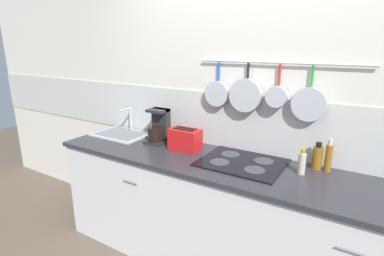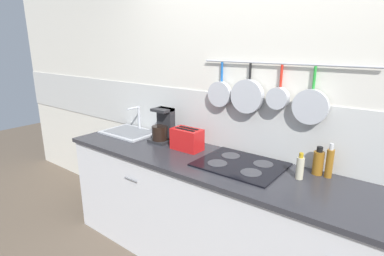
{
  "view_description": "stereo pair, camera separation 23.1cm",
  "coord_description": "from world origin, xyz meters",
  "px_view_note": "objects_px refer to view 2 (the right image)",
  "views": [
    {
      "loc": [
        0.77,
        -1.89,
        1.78
      ],
      "look_at": [
        -0.4,
        0.0,
        1.16
      ],
      "focal_mm": 28.0,
      "sensor_mm": 36.0,
      "label": 1
    },
    {
      "loc": [
        0.96,
        -1.76,
        1.78
      ],
      "look_at": [
        -0.4,
        0.0,
        1.16
      ],
      "focal_mm": 28.0,
      "sensor_mm": 36.0,
      "label": 2
    }
  ],
  "objects_px": {
    "bottle_sesame_oil": "(330,163)",
    "coffee_maker": "(163,128)",
    "toaster": "(187,139)",
    "bottle_dish_soap": "(300,167)",
    "bottle_hot_sauce": "(318,162)"
  },
  "relations": [
    {
      "from": "toaster",
      "to": "bottle_sesame_oil",
      "type": "relative_size",
      "value": 1.16
    },
    {
      "from": "coffee_maker",
      "to": "bottle_hot_sauce",
      "type": "relative_size",
      "value": 1.55
    },
    {
      "from": "bottle_dish_soap",
      "to": "bottle_sesame_oil",
      "type": "height_order",
      "value": "bottle_sesame_oil"
    },
    {
      "from": "bottle_hot_sauce",
      "to": "bottle_sesame_oil",
      "type": "bearing_deg",
      "value": -5.84
    },
    {
      "from": "bottle_sesame_oil",
      "to": "coffee_maker",
      "type": "bearing_deg",
      "value": -175.71
    },
    {
      "from": "toaster",
      "to": "bottle_sesame_oil",
      "type": "bearing_deg",
      "value": 7.79
    },
    {
      "from": "bottle_sesame_oil",
      "to": "toaster",
      "type": "bearing_deg",
      "value": -172.21
    },
    {
      "from": "bottle_dish_soap",
      "to": "bottle_hot_sauce",
      "type": "xyz_separation_m",
      "value": [
        0.07,
        0.15,
        0.01
      ]
    },
    {
      "from": "bottle_dish_soap",
      "to": "bottle_hot_sauce",
      "type": "height_order",
      "value": "bottle_hot_sauce"
    },
    {
      "from": "toaster",
      "to": "bottle_dish_soap",
      "type": "distance_m",
      "value": 0.94
    },
    {
      "from": "bottle_hot_sauce",
      "to": "bottle_sesame_oil",
      "type": "distance_m",
      "value": 0.07
    },
    {
      "from": "coffee_maker",
      "to": "bottle_dish_soap",
      "type": "relative_size",
      "value": 1.69
    },
    {
      "from": "bottle_sesame_oil",
      "to": "bottle_dish_soap",
      "type": "bearing_deg",
      "value": -135.75
    },
    {
      "from": "toaster",
      "to": "bottle_hot_sauce",
      "type": "bearing_deg",
      "value": 8.74
    },
    {
      "from": "toaster",
      "to": "bottle_sesame_oil",
      "type": "distance_m",
      "value": 1.09
    }
  ]
}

